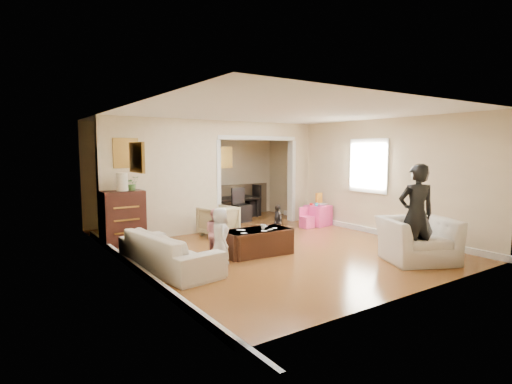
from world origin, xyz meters
TOP-DOWN VIEW (x-y plane):
  - floor at (0.00, 0.00)m, footprint 7.00×7.00m
  - partition_left at (-1.38, 1.80)m, footprint 2.75×0.18m
  - partition_right at (2.48, 1.80)m, footprint 0.55×0.18m
  - partition_header at (1.10, 1.80)m, footprint 2.22×0.18m
  - window_pane at (2.73, -0.40)m, footprint 0.03×0.95m
  - framed_art_partition at (-2.20, 1.70)m, footprint 0.45×0.03m
  - framed_art_sofa_wall at (-2.71, -0.60)m, footprint 0.03×0.55m
  - framed_art_alcove at (1.10, 3.44)m, footprint 0.45×0.03m
  - sofa at (-2.23, -0.60)m, footprint 1.07×2.14m
  - armchair_back at (-0.33, 1.23)m, footprint 0.84×0.86m
  - armchair_front at (1.49, -2.56)m, footprint 1.47×1.40m
  - dresser at (-2.36, 1.45)m, footprint 0.80×0.45m
  - table_lamp at (-2.36, 1.45)m, footprint 0.22×0.22m
  - potted_plant at (-2.16, 1.45)m, footprint 0.25×0.22m
  - coffee_table at (-0.54, -0.63)m, footprint 1.28×0.73m
  - coffee_cup at (-0.44, -0.68)m, footprint 0.11×0.11m
  - play_table at (2.37, 0.88)m, footprint 0.60×0.60m
  - cereal_box at (2.49, 0.98)m, footprint 0.21×0.10m
  - cyan_cup at (2.27, 0.83)m, footprint 0.08×0.08m
  - toy_block at (2.25, 1.00)m, footprint 0.10×0.09m
  - play_bowl at (2.42, 0.76)m, footprint 0.27×0.27m
  - dining_table at (1.05, 3.07)m, footprint 1.70×1.03m
  - adult_person at (1.24, -2.68)m, footprint 0.73×0.64m
  - child_kneel_a at (-1.39, -0.78)m, footprint 0.42×0.53m
  - child_kneel_b at (-1.24, -0.33)m, footprint 0.43×0.49m
  - child_toddler at (0.51, 0.12)m, footprint 0.46×0.40m
  - craft_papers at (-0.54, -0.65)m, footprint 0.82×0.48m

SIDE VIEW (x-z plane):
  - floor at x=0.00m, z-range 0.00..0.00m
  - coffee_table at x=-0.54m, z-range 0.00..0.46m
  - play_table at x=2.37m, z-range 0.00..0.51m
  - dining_table at x=1.05m, z-range 0.00..0.58m
  - sofa at x=-2.23m, z-range 0.00..0.60m
  - armchair_back at x=-0.33m, z-range 0.00..0.66m
  - armchair_front at x=1.49m, z-range 0.00..0.75m
  - child_toddler at x=0.51m, z-range 0.00..0.75m
  - child_kneel_b at x=-1.24m, z-range 0.00..0.87m
  - craft_papers at x=-0.54m, z-range 0.46..0.47m
  - child_kneel_a at x=-1.39m, z-range 0.00..0.95m
  - coffee_cup at x=-0.44m, z-range 0.46..0.55m
  - toy_block at x=2.25m, z-range 0.51..0.56m
  - play_bowl at x=2.42m, z-range 0.51..0.57m
  - cyan_cup at x=2.27m, z-range 0.51..0.59m
  - dresser at x=-2.36m, z-range 0.00..1.10m
  - cereal_box at x=2.49m, z-range 0.51..0.81m
  - adult_person at x=1.24m, z-range 0.00..1.69m
  - potted_plant at x=-2.16m, z-range 1.10..1.38m
  - table_lamp at x=-2.36m, z-range 1.10..1.46m
  - partition_left at x=-1.38m, z-range 0.00..2.60m
  - partition_right at x=2.48m, z-range 0.00..2.60m
  - window_pane at x=2.73m, z-range 1.00..2.10m
  - framed_art_alcove at x=1.10m, z-range 1.42..1.98m
  - framed_art_sofa_wall at x=-2.71m, z-range 1.60..2.00m
  - framed_art_partition at x=-2.20m, z-range 1.58..2.12m
  - partition_header at x=1.10m, z-range 2.25..2.60m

